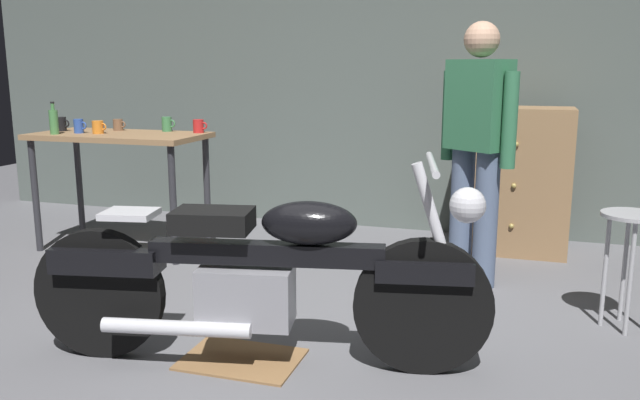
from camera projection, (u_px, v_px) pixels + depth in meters
The scene contains 15 objects.
ground_plane at pixel (283, 358), 3.20m from camera, with size 12.00×12.00×0.00m, color slate.
back_wall at pixel (398, 48), 5.51m from camera, with size 8.00×0.12×3.10m, color #56605B.
workbench at pixel (120, 148), 4.97m from camera, with size 1.30×0.64×0.90m.
motorcycle at pixel (260, 274), 3.05m from camera, with size 2.16×0.75×1.00m.
person_standing at pixel (477, 142), 4.14m from camera, with size 0.48×0.40×1.67m.
shop_stool at pixel (630, 239), 3.47m from camera, with size 0.32×0.32×0.64m.
wooden_dresser at pixel (514, 181), 4.95m from camera, with size 0.80×0.47×1.10m.
drip_tray at pixel (241, 359), 3.17m from camera, with size 0.56×0.40×0.01m, color olive.
mug_red_diner at pixel (199, 126), 4.98m from camera, with size 0.11×0.08×0.10m.
mug_black_matte at pixel (62, 124), 5.11m from camera, with size 0.11×0.07×0.11m.
mug_blue_enamel at pixel (79, 126), 4.95m from camera, with size 0.11×0.07×0.11m.
mug_orange_travel at pixel (98, 127), 4.92m from camera, with size 0.12×0.08×0.10m.
mug_brown_stoneware at pixel (118, 125), 5.15m from camera, with size 0.11×0.07×0.09m.
mug_green_speckled at pixel (167, 124), 5.08m from camera, with size 0.11×0.08×0.11m.
bottle at pixel (54, 121), 4.86m from camera, with size 0.06×0.06×0.24m.
Camera 1 is at (1.06, -2.79, 1.40)m, focal length 36.78 mm.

